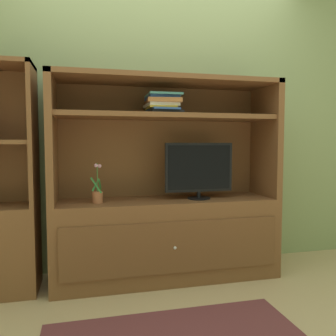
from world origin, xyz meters
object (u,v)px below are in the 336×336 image
Objects in this scene: tv_monitor at (199,169)px; magazine_stack at (162,104)px; media_console at (166,215)px; potted_plant at (98,194)px; bookshelf_tall at (1,218)px.

tv_monitor is 0.58m from magazine_stack.
media_console is 0.57m from potted_plant.
potted_plant is at bearing -179.93° from tv_monitor.
potted_plant is 0.84m from magazine_stack.
magazine_stack is at bearing -167.26° from media_console.
potted_plant is at bearing -174.12° from media_console.
potted_plant is 0.82× the size of magazine_stack.
magazine_stack reaches higher than potted_plant.
magazine_stack is (0.50, 0.05, 0.68)m from potted_plant.
media_console reaches higher than potted_plant.
media_console is 1.08× the size of bookshelf_tall.
media_console reaches higher than magazine_stack.
media_console is at bearing 5.88° from potted_plant.
bookshelf_tall is at bearing 179.89° from media_console.
media_console is 1.21m from bookshelf_tall.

